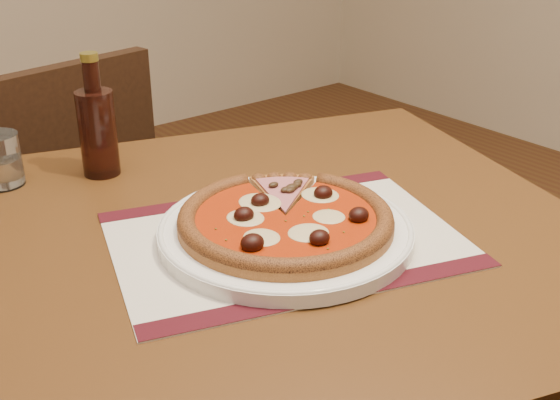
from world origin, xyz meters
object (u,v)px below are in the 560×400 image
object	(u,v)px
table	(289,289)
plate	(286,232)
chair_far	(56,219)
pizza	(286,218)
bottle	(97,128)

from	to	relation	value
table	plate	distance (m)	0.12
table	chair_far	world-z (taller)	chair_far
chair_far	pizza	size ratio (longest dim) A/B	3.05
plate	pizza	size ratio (longest dim) A/B	1.19
table	pizza	xyz separation A→B (m)	(-0.03, -0.03, 0.13)
table	chair_far	bearing A→B (deg)	94.24
plate	chair_far	bearing A→B (deg)	91.89
chair_far	pizza	world-z (taller)	chair_far
table	pizza	bearing A→B (deg)	-136.15
table	pizza	world-z (taller)	pizza
table	bottle	bearing A→B (deg)	109.94
chair_far	plate	world-z (taller)	chair_far
plate	bottle	world-z (taller)	bottle
pizza	bottle	distance (m)	0.37
plate	table	bearing A→B (deg)	43.75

